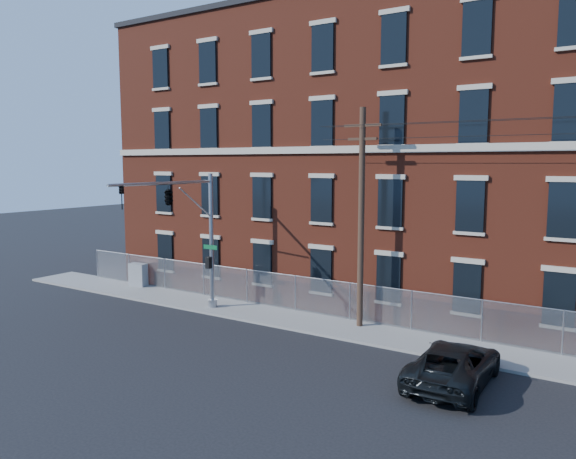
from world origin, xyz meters
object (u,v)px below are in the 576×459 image
(utility_pole_near, at_px, (361,214))
(utility_cabinet, at_px, (138,275))
(pickup_truck, at_px, (453,364))
(traffic_signal_mast, at_px, (179,210))

(utility_pole_near, height_order, utility_cabinet, utility_pole_near)
(pickup_truck, xyz_separation_m, utility_cabinet, (-20.77, 4.56, 0.09))
(traffic_signal_mast, height_order, utility_cabinet, traffic_signal_mast)
(utility_pole_near, bearing_deg, pickup_truck, -37.20)
(utility_pole_near, height_order, pickup_truck, utility_pole_near)
(utility_pole_near, relative_size, pickup_truck, 1.92)
(traffic_signal_mast, relative_size, utility_pole_near, 0.70)
(utility_pole_near, distance_m, pickup_truck, 8.43)
(traffic_signal_mast, height_order, pickup_truck, traffic_signal_mast)
(traffic_signal_mast, distance_m, utility_cabinet, 9.26)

